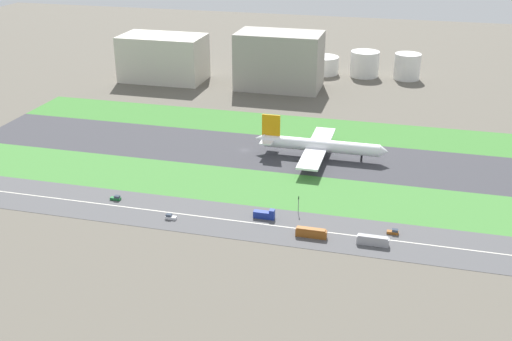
% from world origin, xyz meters
% --- Properties ---
extents(ground_plane, '(800.00, 800.00, 0.00)m').
position_xyz_m(ground_plane, '(0.00, 0.00, 0.00)').
color(ground_plane, '#5B564C').
extents(runway, '(280.00, 46.00, 0.10)m').
position_xyz_m(runway, '(0.00, 0.00, 0.05)').
color(runway, '#38383D').
rests_on(runway, ground_plane).
extents(grass_median_north, '(280.00, 36.00, 0.10)m').
position_xyz_m(grass_median_north, '(0.00, 41.00, 0.05)').
color(grass_median_north, '#3D7A33').
rests_on(grass_median_north, ground_plane).
extents(grass_median_south, '(280.00, 36.00, 0.10)m').
position_xyz_m(grass_median_south, '(0.00, -41.00, 0.05)').
color(grass_median_south, '#427F38').
rests_on(grass_median_south, ground_plane).
extents(highway, '(280.00, 28.00, 0.10)m').
position_xyz_m(highway, '(0.00, -73.00, 0.05)').
color(highway, '#4C4C4F').
rests_on(highway, ground_plane).
extents(highway_centerline, '(266.00, 0.50, 0.01)m').
position_xyz_m(highway_centerline, '(0.00, -73.00, 0.11)').
color(highway_centerline, silver).
rests_on(highway_centerline, highway).
extents(airliner, '(65.00, 56.00, 19.70)m').
position_xyz_m(airliner, '(36.69, 0.00, 6.23)').
color(airliner, white).
rests_on(airliner, runway).
extents(bus_0, '(11.60, 2.50, 3.50)m').
position_xyz_m(bus_0, '(70.08, -78.00, 1.82)').
color(bus_0, '#99999E').
rests_on(bus_0, highway).
extents(car_2, '(4.40, 1.80, 2.00)m').
position_xyz_m(car_2, '(-8.57, -78.00, 0.92)').
color(car_2, silver).
rests_on(car_2, highway).
extents(car_0, '(4.40, 1.80, 2.00)m').
position_xyz_m(car_0, '(76.89, -68.00, 0.92)').
color(car_0, brown).
rests_on(car_0, highway).
extents(truck_0, '(8.40, 2.50, 4.00)m').
position_xyz_m(truck_0, '(27.17, -68.00, 1.67)').
color(truck_0, navy).
rests_on(truck_0, highway).
extents(bus_1, '(11.60, 2.50, 3.50)m').
position_xyz_m(bus_1, '(47.45, -78.00, 1.82)').
color(bus_1, brown).
rests_on(bus_1, highway).
extents(car_1, '(4.40, 1.80, 2.00)m').
position_xyz_m(car_1, '(-36.91, -68.00, 0.92)').
color(car_1, '#19662D').
rests_on(car_1, highway).
extents(traffic_light, '(0.36, 0.50, 7.20)m').
position_xyz_m(traffic_light, '(39.02, -60.01, 4.29)').
color(traffic_light, '#4C4C51').
rests_on(traffic_light, highway).
extents(terminal_building, '(56.63, 32.43, 30.82)m').
position_xyz_m(terminal_building, '(-90.00, 114.00, 15.41)').
color(terminal_building, beige).
rests_on(terminal_building, ground_plane).
extents(hangar_building, '(55.03, 31.40, 36.86)m').
position_xyz_m(hangar_building, '(-8.39, 114.00, 18.43)').
color(hangar_building, '#9E998E').
rests_on(hangar_building, ground_plane).
extents(fuel_tank_west, '(21.93, 21.93, 12.30)m').
position_xyz_m(fuel_tank_west, '(14.00, 159.00, 6.15)').
color(fuel_tank_west, silver).
rests_on(fuel_tank_west, ground_plane).
extents(fuel_tank_centre, '(19.93, 19.93, 17.73)m').
position_xyz_m(fuel_tank_centre, '(43.35, 159.00, 8.86)').
color(fuel_tank_centre, silver).
rests_on(fuel_tank_centre, ground_plane).
extents(fuel_tank_east, '(17.90, 17.90, 17.81)m').
position_xyz_m(fuel_tank_east, '(72.73, 159.00, 8.91)').
color(fuel_tank_east, silver).
rests_on(fuel_tank_east, ground_plane).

